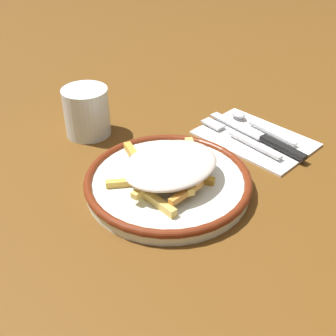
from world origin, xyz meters
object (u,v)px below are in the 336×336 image
knife (264,138)px  spoon (251,121)px  plate (168,182)px  napkin (255,138)px  water_glass (88,111)px  fork (240,137)px  fries_heap (170,166)px

knife → spoon: bearing=61.4°
plate → napkin: (0.21, 0.01, -0.01)m
water_glass → spoon: bearing=-37.0°
fork → knife: (0.03, -0.03, 0.00)m
fries_heap → water_glass: bearing=89.7°
spoon → water_glass: 0.30m
plate → fork: plate is taller
fries_heap → spoon: fries_heap is taller
plate → knife: bearing=-3.0°
fork → water_glass: bearing=131.8°
plate → water_glass: water_glass is taller
spoon → water_glass: (-0.24, 0.18, 0.03)m
fork → knife: 0.04m
napkin → fork: size_ratio=1.11×
plate → fries_heap: bearing=-52.1°
fork → water_glass: 0.27m
fork → spoon: (0.06, 0.02, 0.00)m
spoon → fries_heap: bearing=-169.3°
knife → spoon: (0.03, 0.05, 0.00)m
fries_heap → napkin: fries_heap is taller
water_glass → plate: bearing=-90.9°
water_glass → fork: bearing=-48.2°
knife → spoon: size_ratio=1.38×
fork → knife: size_ratio=0.84×
fries_heap → spoon: bearing=10.7°
fries_heap → water_glass: size_ratio=2.10×
spoon → napkin: bearing=-129.9°
napkin → spoon: size_ratio=1.28×
napkin → water_glass: 0.30m
plate → spoon: 0.24m
fries_heap → knife: bearing=-2.3°
fork → water_glass: size_ratio=2.03×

